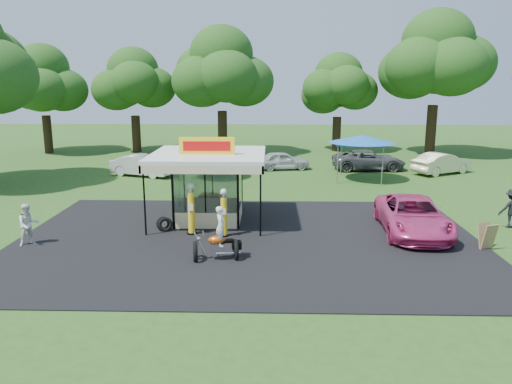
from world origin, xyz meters
TOP-DOWN VIEW (x-y plane):
  - ground at (0.00, 0.00)m, footprint 120.00×120.00m
  - asphalt_apron at (0.00, 2.00)m, footprint 20.00×14.00m
  - gas_station_kiosk at (-2.00, 4.99)m, footprint 5.40×5.40m
  - gas_pump_left at (-2.54, 2.70)m, footprint 0.44×0.44m
  - gas_pump_right at (-1.06, 2.42)m, footprint 0.41×0.41m
  - motorcycle at (-0.98, -0.48)m, footprint 1.93×1.14m
  - spare_tires at (-3.87, 3.17)m, footprint 0.86×0.66m
  - a_frame_sign at (9.83, 1.03)m, footprint 0.67×0.74m
  - kiosk_car at (-2.00, 7.20)m, footprint 2.82×1.13m
  - pink_sedan at (7.40, 3.17)m, footprint 3.04×6.04m
  - spectator_west at (-9.12, 1.05)m, footprint 1.10×1.08m
  - spectator_east_a at (12.29, 4.21)m, footprint 1.25×0.78m
  - bg_car_a at (-8.24, 16.61)m, footprint 4.92×3.07m
  - bg_car_b at (-2.91, 19.25)m, footprint 4.72×3.03m
  - bg_car_c at (1.96, 19.55)m, footprint 4.36×2.37m
  - bg_car_d at (8.58, 19.56)m, footprint 5.66×2.84m
  - bg_car_e at (13.69, 18.08)m, footprint 4.94×3.81m
  - tent_west at (-3.52, 15.96)m, footprint 3.96×3.96m
  - tent_east at (7.23, 15.49)m, footprint 4.48×4.48m
  - oak_far_a at (-20.12, 28.09)m, footprint 8.35×8.35m
  - oak_far_b at (-11.87, 28.91)m, footprint 8.07×8.07m
  - oak_far_c at (-3.43, 27.53)m, footprint 9.65×9.65m
  - oak_far_d at (7.46, 30.19)m, footprint 7.70×7.70m
  - oak_far_e at (15.77, 27.68)m, footprint 10.66×10.66m

SIDE VIEW (x-z plane):
  - ground at x=0.00m, z-range 0.00..0.00m
  - asphalt_apron at x=0.00m, z-range 0.00..0.04m
  - spare_tires at x=-3.87m, z-range -0.01..0.68m
  - kiosk_car at x=-2.00m, z-range 0.00..0.96m
  - a_frame_sign at x=9.83m, z-range 0.01..1.10m
  - bg_car_b at x=-2.91m, z-range 0.00..1.27m
  - bg_car_c at x=1.96m, z-range 0.00..1.41m
  - bg_car_a at x=-8.24m, z-range 0.00..1.53m
  - bg_car_d at x=8.58m, z-range 0.00..1.54m
  - bg_car_e at x=13.69m, z-range 0.00..1.56m
  - pink_sedan at x=7.40m, z-range 0.00..1.64m
  - motorcycle at x=-0.98m, z-range -0.25..1.97m
  - spectator_west at x=-9.12m, z-range 0.00..1.79m
  - spectator_east_a at x=12.29m, z-range 0.00..1.85m
  - gas_pump_right at x=-1.06m, z-range -0.05..2.14m
  - gas_pump_left at x=-2.54m, z-range -0.05..2.34m
  - gas_station_kiosk at x=-2.00m, z-range -0.31..3.87m
  - tent_west at x=-3.52m, z-range 1.12..3.89m
  - tent_east at x=7.23m, z-range 1.27..4.40m
  - oak_far_d at x=7.46m, z-range 1.26..10.43m
  - oak_far_b at x=-11.87m, z-range 1.33..10.95m
  - oak_far_a at x=-20.12m, z-range 1.35..11.24m
  - oak_far_c at x=-3.43m, z-range 1.53..12.91m
  - oak_far_e at x=15.77m, z-range 1.76..14.45m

